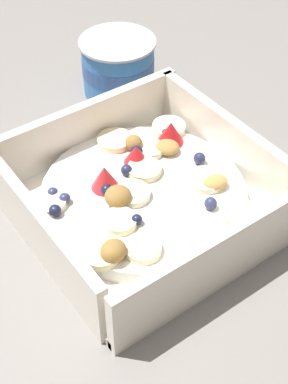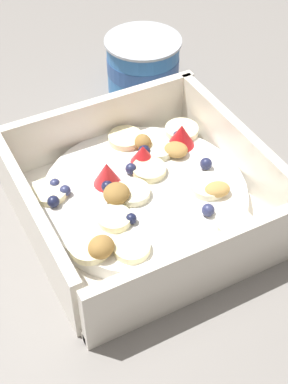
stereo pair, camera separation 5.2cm
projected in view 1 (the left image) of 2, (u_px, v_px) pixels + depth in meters
The scene contains 3 objects.
ground_plane at pixel (144, 210), 0.55m from camera, with size 2.40×2.40×0.00m, color gray.
fruit_bowl at pixel (144, 198), 0.53m from camera, with size 0.22×0.22×0.07m.
yogurt_cup at pixel (118, 66), 0.67m from camera, with size 0.09×0.09×0.07m.
Camera 1 is at (-0.22, -0.31, 0.40)m, focal length 52.56 mm.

